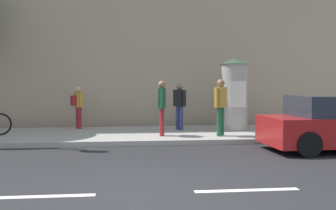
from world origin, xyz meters
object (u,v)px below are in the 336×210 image
object	(u,v)px
pedestrian_with_backpack	(221,102)
pedestrian_with_bag	(179,102)
pedestrian_in_red_top	(78,104)
pedestrian_in_dark_shirt	(162,103)
poster_column	(234,94)

from	to	relation	value
pedestrian_with_backpack	pedestrian_with_bag	bearing A→B (deg)	119.72
pedestrian_in_red_top	pedestrian_in_dark_shirt	size ratio (longest dim) A/B	0.89
poster_column	pedestrian_with_backpack	bearing A→B (deg)	-119.26
poster_column	pedestrian_with_bag	world-z (taller)	poster_column
pedestrian_in_red_top	pedestrian_in_dark_shirt	xyz separation A→B (m)	(2.86, -2.32, 0.11)
poster_column	pedestrian_in_dark_shirt	distance (m)	2.99
poster_column	pedestrian_in_red_top	xyz separation A→B (m)	(-5.54, 1.04, -0.37)
poster_column	pedestrian_with_bag	size ratio (longest dim) A/B	1.53
pedestrian_in_dark_shirt	pedestrian_with_backpack	size ratio (longest dim) A/B	0.97
pedestrian_in_red_top	pedestrian_in_dark_shirt	bearing A→B (deg)	-39.12
poster_column	pedestrian_in_dark_shirt	world-z (taller)	poster_column
pedestrian_with_bag	pedestrian_with_backpack	size ratio (longest dim) A/B	0.93
pedestrian_with_backpack	pedestrian_in_dark_shirt	bearing A→B (deg)	172.21
poster_column	pedestrian_with_bag	xyz separation A→B (m)	(-1.90, 0.31, -0.30)
poster_column	pedestrian_in_dark_shirt	xyz separation A→B (m)	(-2.69, -1.28, -0.26)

